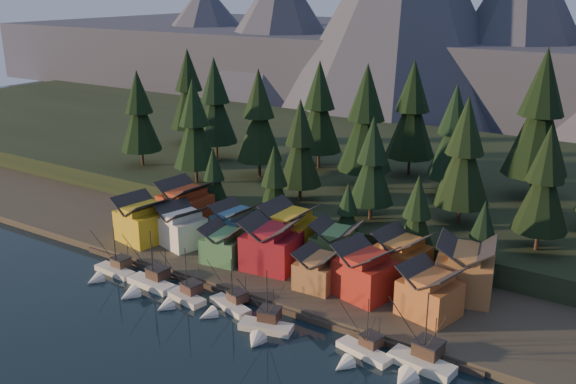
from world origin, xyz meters
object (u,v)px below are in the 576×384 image
Objects in this scene: boat_1 at (146,277)px; house_front_1 at (182,225)px; house_front_0 at (142,218)px; boat_5 at (360,347)px; boat_6 at (419,355)px; boat_3 at (225,300)px; house_back_0 at (185,204)px; house_back_1 at (235,223)px; boat_2 at (180,291)px; boat_0 at (110,266)px; boat_4 at (264,320)px.

house_front_1 is (-5.67, 15.96, 3.60)m from boat_1.
boat_1 is 20.02m from house_front_0.
boat_6 is (8.35, 1.40, 0.77)m from boat_5.
house_front_1 reaches higher than boat_3.
boat_6 is at bearing 22.29° from boat_5.
house_front_1 is at bearing 113.57° from boat_1.
house_front_0 is (-64.19, 11.14, 3.70)m from boat_6.
boat_3 is at bearing -32.32° from house_back_0.
house_back_1 is (14.44, -1.54, -0.97)m from house_back_0.
boat_6 is at bearing -16.80° from house_back_1.
boat_2 is at bearing -21.72° from house_front_0.
house_front_0 is 1.08× the size of house_front_1.
boat_6 is 1.24× the size of house_back_0.
house_front_1 is at bearing -138.50° from house_back_1.
boat_1 reaches higher than boat_2.
boat_0 is 25.39m from house_back_1.
boat_1 is 0.91× the size of boat_6.
boat_6 is (59.64, 2.00, 0.63)m from boat_0.
boat_0 is 14.56m from house_front_0.
house_back_0 is at bearing 85.06° from house_front_0.
house_back_0 is at bearing 141.66° from house_front_1.
boat_6 is 51.15m from house_back_1.
boat_0 is 0.98× the size of boat_2.
boat_0 is 1.06× the size of house_front_1.
boat_6 reaches higher than boat_3.
boat_2 reaches higher than boat_5.
house_back_0 is 1.22× the size of house_back_1.
house_front_1 is at bearing 175.21° from boat_5.
house_front_0 is (-14.19, 13.54, 4.02)m from boat_1.
house_back_0 is at bearing 169.69° from boat_5.
boat_2 is at bearing 1.47° from boat_1.
house_back_0 reaches higher than boat_4.
boat_0 is at bearing -166.58° from boat_5.
boat_2 is 0.82× the size of boat_6.
boat_0 is 1.04× the size of boat_3.
boat_6 is at bearing 6.76° from boat_1.
house_back_0 is (-61.52, 21.24, 4.32)m from boat_6.
house_back_0 is at bearing 167.57° from boat_6.
boat_3 is 33.32m from house_front_0.
house_back_1 is at bearing 113.89° from boat_2.
house_front_0 is (-4.55, 13.14, 4.33)m from boat_0.
boat_0 is 16.53m from house_front_1.
house_back_0 reaches higher than boat_6.
house_back_1 is (-23.16, 23.09, 3.72)m from boat_4.
boat_2 is at bearing 1.51° from boat_0.
boat_0 is 18.07m from boat_2.
boat_5 is at bearing 5.39° from boat_1.
boat_3 is 33.48m from boat_6.
boat_6 is 1.22× the size of house_front_0.
boat_0 is at bearing -178.38° from boat_1.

